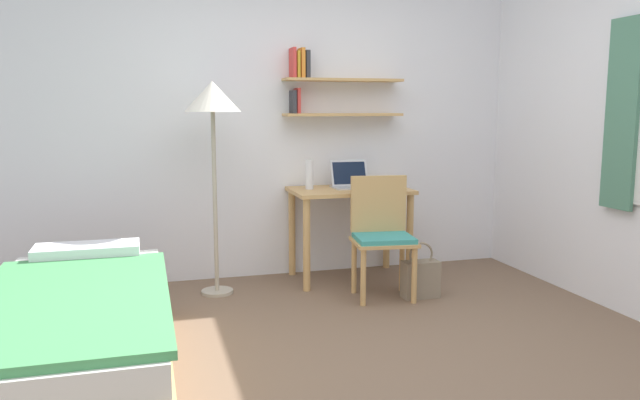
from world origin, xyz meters
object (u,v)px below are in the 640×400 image
book_stack (385,184)px  desk (350,207)px  handbag (420,278)px  water_bottle (309,174)px  desk_chair (382,231)px  standing_lamp (213,107)px  laptop (351,181)px  bed (77,334)px

book_stack → desk: bearing=-178.7°
handbag → desk: bearing=118.5°
book_stack → water_bottle: bearing=175.1°
desk_chair → book_stack: 0.63m
desk → standing_lamp: (-1.10, -0.12, 0.80)m
laptop → book_stack: bearing=-13.0°
desk → water_bottle: (-0.32, 0.06, 0.27)m
standing_lamp → desk: bearing=6.1°
bed → handbag: bearing=18.9°
bed → water_bottle: bearing=42.1°
book_stack → handbag: size_ratio=0.57×
desk → desk_chair: desk_chair is taller
desk → bed: bearing=-144.1°
desk → water_bottle: size_ratio=4.00×
desk_chair → book_stack: desk_chair is taller
water_bottle → handbag: size_ratio=0.57×
standing_lamp → laptop: standing_lamp is taller
desk → desk_chair: bearing=-81.1°
bed → book_stack: (2.27, 1.43, 0.53)m
desk → standing_lamp: standing_lamp is taller
water_bottle → laptop: bearing=1.5°
desk_chair → laptop: 0.66m
desk → laptop: (0.03, 0.07, 0.20)m
bed → desk: (1.96, 1.42, 0.36)m
desk → handbag: (0.34, -0.63, -0.45)m
desk → book_stack: size_ratio=4.00×
desk → water_bottle: water_bottle is taller
laptop → book_stack: (0.28, -0.06, -0.03)m
standing_lamp → water_bottle: size_ratio=6.70×
laptop → book_stack: laptop is taller
bed → standing_lamp: bearing=56.4°
bed → desk: size_ratio=2.17×
standing_lamp → water_bottle: 0.96m
handbag → book_stack: bearing=93.1°
bed → laptop: laptop is taller
laptop → water_bottle: 0.36m
desk_chair → book_stack: size_ratio=3.77×
standing_lamp → laptop: (1.13, 0.19, -0.59)m
water_bottle → book_stack: size_ratio=1.00×
desk → standing_lamp: size_ratio=0.60×
book_stack → desk_chair: bearing=-113.9°
standing_lamp → bed: bearing=-123.6°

